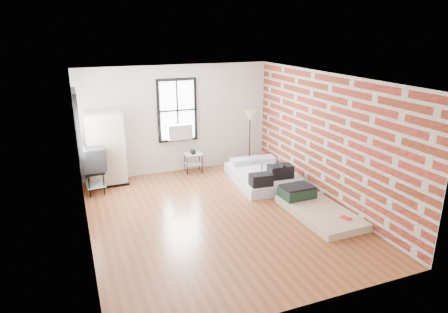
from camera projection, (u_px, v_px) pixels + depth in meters
name	position (u px, v px, depth m)	size (l,w,h in m)	color
ground	(218.00, 217.00, 8.16)	(6.00, 6.00, 0.00)	brown
room_shell	(222.00, 129.00, 8.02)	(5.02, 6.02, 2.80)	silver
mattress_main	(264.00, 176.00, 9.91)	(1.60, 2.09, 0.64)	white
mattress_bare	(314.00, 207.00, 8.30)	(1.06, 1.95, 0.42)	beige
wardrobe	(106.00, 149.00, 9.57)	(0.91, 0.52, 1.80)	black
side_table	(193.00, 158.00, 10.55)	(0.49, 0.41, 0.61)	black
floor_lamp	(250.00, 119.00, 10.76)	(0.34, 0.34, 1.57)	black
tv_stand	(93.00, 160.00, 9.17)	(0.57, 0.79, 1.08)	black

